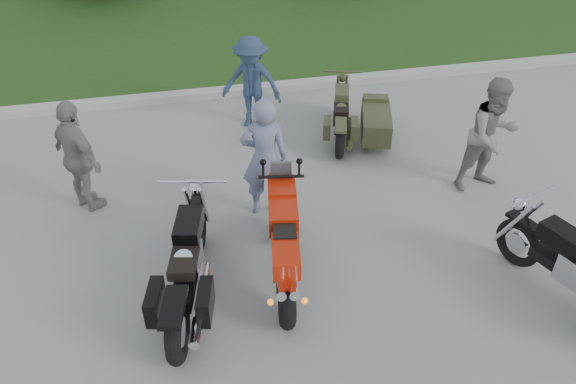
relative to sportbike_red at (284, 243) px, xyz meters
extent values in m
plane|color=#9C9D97|center=(0.10, -0.34, -0.63)|extent=(80.00, 80.00, 0.00)
cube|color=#ACAAA2|center=(0.10, 5.66, -0.55)|extent=(60.00, 0.30, 0.15)
cube|color=#2C4F1B|center=(0.10, 9.81, -0.56)|extent=(60.00, 8.00, 0.14)
torus|color=black|center=(-0.12, -0.73, -0.29)|extent=(0.32, 0.70, 0.68)
torus|color=black|center=(0.14, 0.83, -0.30)|extent=(0.24, 0.67, 0.65)
cube|color=black|center=(0.00, -0.01, -0.03)|extent=(0.47, 1.02, 0.38)
cube|color=#B71D07|center=(0.04, 0.24, 0.27)|extent=(0.47, 0.65, 0.28)
cube|color=#B71D07|center=(-0.08, -0.49, 0.22)|extent=(0.42, 0.65, 0.24)
cube|color=black|center=(-0.02, -0.15, 0.31)|extent=(0.34, 0.42, 0.11)
cube|color=#B71D07|center=(0.11, 0.64, 0.22)|extent=(0.44, 0.49, 0.44)
cylinder|color=silver|center=(-0.21, -0.78, 0.05)|extent=(0.20, 0.52, 0.24)
cylinder|color=silver|center=(-0.06, -0.81, 0.05)|extent=(0.20, 0.52, 0.24)
torus|color=black|center=(-1.43, -0.95, -0.25)|extent=(0.35, 0.78, 0.76)
torus|color=black|center=(-1.04, 0.85, -0.27)|extent=(0.28, 0.73, 0.71)
cube|color=black|center=(-1.23, -0.05, -0.16)|extent=(0.52, 1.36, 0.16)
cube|color=silver|center=(-1.23, -0.05, -0.07)|extent=(0.43, 0.56, 0.39)
cube|color=black|center=(-1.16, 0.28, 0.24)|extent=(0.43, 0.67, 0.25)
cube|color=black|center=(-1.27, -0.21, 0.13)|extent=(0.42, 0.61, 0.13)
cube|color=black|center=(-1.43, -0.95, 0.15)|extent=(0.37, 0.65, 0.07)
cylinder|color=silver|center=(-1.12, -0.47, -0.32)|extent=(0.37, 1.22, 0.11)
torus|color=black|center=(3.15, -0.37, -0.28)|extent=(0.35, 0.70, 0.69)
cube|color=black|center=(3.33, -0.91, 0.22)|extent=(0.48, 0.66, 0.24)
torus|color=black|center=(1.59, 2.76, -0.31)|extent=(0.34, 0.64, 0.63)
torus|color=black|center=(2.05, 4.21, -0.33)|extent=(0.28, 0.60, 0.59)
cube|color=black|center=(1.82, 3.48, -0.24)|extent=(0.53, 1.11, 0.13)
cube|color=#3E4226|center=(1.82, 3.48, -0.17)|extent=(0.39, 0.48, 0.32)
cube|color=#3E4226|center=(1.90, 3.75, 0.09)|extent=(0.40, 0.56, 0.20)
cube|color=black|center=(1.78, 3.35, 0.00)|extent=(0.38, 0.52, 0.11)
cube|color=#3E4226|center=(1.59, 2.76, 0.02)|extent=(0.35, 0.54, 0.06)
cylinder|color=#3E4226|center=(1.88, 3.13, -0.37)|extent=(0.39, 0.99, 0.09)
cube|color=#3E4226|center=(2.41, 3.20, -0.26)|extent=(0.84, 1.29, 0.41)
torus|color=black|center=(2.63, 3.13, -0.37)|extent=(0.26, 0.52, 0.52)
imported|color=gray|center=(0.04, 1.52, 0.33)|extent=(0.76, 0.57, 1.91)
imported|color=gray|center=(3.62, 1.42, 0.31)|extent=(1.01, 0.84, 1.88)
imported|color=navy|center=(0.29, 4.25, 0.26)|extent=(1.32, 1.08, 1.77)
imported|color=gray|center=(-2.63, 2.22, 0.27)|extent=(1.00, 1.10, 1.80)
camera|label=1|loc=(-1.12, -5.30, 4.71)|focal=35.00mm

